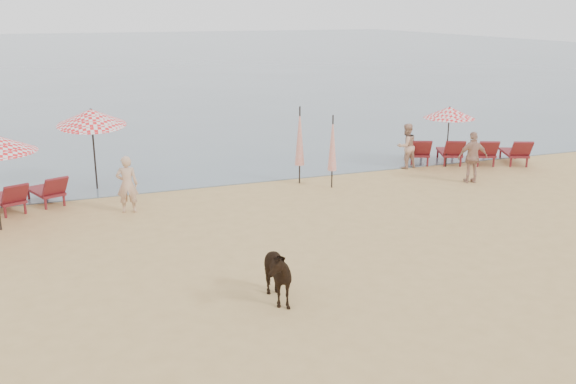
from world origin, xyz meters
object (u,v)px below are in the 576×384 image
Objects in this scene: umbrella_open_right at (450,113)px; beachgoer_right_a at (406,146)px; umbrella_closed_right at (332,143)px; beachgoer_left at (127,184)px; beachgoer_right_b at (473,157)px; cow at (272,273)px; umbrella_open_left_b at (91,117)px; umbrella_closed_left at (300,137)px; lounger_cluster_right at (467,151)px.

beachgoer_right_a is at bearing 160.61° from umbrella_open_right.
umbrella_closed_right is 6.67m from beachgoer_left.
beachgoer_right_b is at bearing -107.97° from umbrella_open_right.
cow is (-4.65, -7.37, -0.87)m from umbrella_closed_right.
beachgoer_right_a is at bearing -52.89° from beachgoer_right_b.
umbrella_open_left_b is 12.56m from umbrella_open_right.
cow is (-9.85, -8.50, -1.42)m from umbrella_open_right.
beachgoer_right_a is (4.47, 0.62, -0.78)m from umbrella_closed_left.
umbrella_closed_right is at bearing 56.15° from cow.
umbrella_open_right is 1.56× the size of cow.
umbrella_open_right reaches higher than beachgoer_right_a.
umbrella_closed_right is 1.38× the size of beachgoer_right_b.
umbrella_open_left_b is 1.66× the size of beachgoer_right_a.
umbrella_closed_right reaches higher than beachgoer_right_a.
lounger_cluster_right is at bearing -107.08° from beachgoer_right_b.
cow is (-3.86, -8.25, -1.00)m from umbrella_closed_left.
beachgoer_left is (-5.83, -1.22, -0.77)m from umbrella_closed_left.
beachgoer_right_b is (1.04, -2.58, 0.04)m from beachgoer_right_a.
beachgoer_left is 10.46m from beachgoer_right_a.
umbrella_open_left_b is 1.58× the size of beachgoer_right_b.
beachgoer_right_b is (11.33, -0.74, 0.03)m from beachgoer_left.
cow is 11.28m from beachgoer_right_b.
beachgoer_right_a is (10.96, -0.99, -1.56)m from umbrella_open_left_b.
cow is at bearing 36.44° from beachgoer_right_a.
beachgoer_right_a is at bearing -163.56° from lounger_cluster_right.
beachgoer_right_a is at bearing 22.17° from umbrella_closed_right.
umbrella_closed_left is at bearing -27.56° from umbrella_open_left_b.
cow is 7.30m from beachgoer_left.
beachgoer_left is (-11.82, -1.47, -1.20)m from umbrella_open_right.
beachgoer_right_b reaches higher than cow.
beachgoer_right_a reaches higher than lounger_cluster_right.
lounger_cluster_right is 1.83× the size of umbrella_closed_left.
umbrella_closed_right reaches higher than beachgoer_right_b.
beachgoer_left is at bearing -0.23° from beachgoer_right_a.
umbrella_closed_left is at bearing -4.38° from beachgoer_right_b.
umbrella_closed_right reaches higher than beachgoer_left.
lounger_cluster_right is at bearing 36.89° from cow.
umbrella_closed_right is 4.02m from beachgoer_right_a.
beachgoer_right_b is (5.51, -1.96, -0.73)m from umbrella_closed_left.
umbrella_closed_left reaches higher than beachgoer_right_b.
umbrella_open_right is at bearing -151.34° from lounger_cluster_right.
umbrella_open_right is at bearing 12.22° from umbrella_closed_right.
beachgoer_right_a is at bearing 7.84° from umbrella_closed_left.
umbrella_open_right reaches higher than lounger_cluster_right.
beachgoer_right_b is (-0.48, -2.20, -1.16)m from umbrella_open_right.
umbrella_open_right is 1.35× the size of beachgoer_left.
beachgoer_right_a is at bearing 45.22° from cow.
umbrella_closed_left reaches higher than umbrella_open_right.
beachgoer_right_a is (-1.52, 0.37, -1.21)m from umbrella_open_right.
umbrella_closed_left is at bearing -154.56° from lounger_cluster_right.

